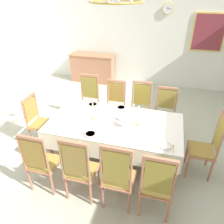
{
  "coord_description": "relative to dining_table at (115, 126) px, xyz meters",
  "views": [
    {
      "loc": [
        0.76,
        -3.27,
        2.82
      ],
      "look_at": [
        -0.06,
        -0.24,
        0.95
      ],
      "focal_mm": 34.22,
      "sensor_mm": 36.0,
      "label": 1
    }
  ],
  "objects": [
    {
      "name": "chair_north_d",
      "position": [
        0.83,
        1.0,
        -0.15
      ],
      "size": [
        0.44,
        0.42,
        1.05
      ],
      "rotation": [
        0.0,
        0.0,
        3.14
      ],
      "color": "#AC684D",
      "rests_on": "ground"
    },
    {
      "name": "bowl_near_left",
      "position": [
        0.88,
        -0.45,
        0.1
      ],
      "size": [
        0.18,
        0.18,
        0.04
      ],
      "color": "silver",
      "rests_on": "tablecloth"
    },
    {
      "name": "chair_head_west",
      "position": [
        -1.54,
        0.0,
        -0.15
      ],
      "size": [
        0.42,
        0.44,
        1.04
      ],
      "rotation": [
        0.0,
        0.0,
        -1.57
      ],
      "color": "#A8644E",
      "rests_on": "ground"
    },
    {
      "name": "chair_south_c",
      "position": [
        0.3,
        -1.0,
        -0.11
      ],
      "size": [
        0.44,
        0.42,
        1.18
      ],
      "color": "#A17148",
      "rests_on": "ground"
    },
    {
      "name": "ground",
      "position": [
        0.0,
        0.27,
        -0.71
      ],
      "size": [
        7.21,
        6.84,
        0.04
      ],
      "primitive_type": "cube",
      "color": "#ABB09C"
    },
    {
      "name": "chair_south_d",
      "position": [
        0.83,
        -1.0,
        -0.12
      ],
      "size": [
        0.44,
        0.42,
        1.14
      ],
      "color": "#9E704F",
      "rests_on": "ground"
    },
    {
      "name": "chair_south_b",
      "position": [
        -0.26,
        -1.0,
        -0.12
      ],
      "size": [
        0.44,
        0.42,
        1.15
      ],
      "color": "#A8674D",
      "rests_on": "ground"
    },
    {
      "name": "candlestick_west",
      "position": [
        -0.4,
        -0.0,
        0.23
      ],
      "size": [
        0.07,
        0.07,
        0.39
      ],
      "color": "gold",
      "rests_on": "tablecloth"
    },
    {
      "name": "chair_north_c",
      "position": [
        0.3,
        1.0,
        -0.13
      ],
      "size": [
        0.44,
        0.42,
        1.11
      ],
      "rotation": [
        0.0,
        0.0,
        3.14
      ],
      "color": "#A1744B",
      "rests_on": "ground"
    },
    {
      "name": "chair_south_a",
      "position": [
        -0.88,
        -1.0,
        -0.14
      ],
      "size": [
        0.44,
        0.42,
        1.1
      ],
      "color": "#AE6E4A",
      "rests_on": "ground"
    },
    {
      "name": "sideboard",
      "position": [
        -1.64,
        3.41,
        -0.24
      ],
      "size": [
        1.44,
        0.48,
        0.9
      ],
      "rotation": [
        0.0,
        0.0,
        3.14
      ],
      "color": "#A76C50",
      "rests_on": "ground"
    },
    {
      "name": "tablecloth",
      "position": [
        0.0,
        0.0,
        -0.01
      ],
      "size": [
        2.3,
        1.2,
        0.34
      ],
      "color": "white",
      "rests_on": "dining_table"
    },
    {
      "name": "chair_north_b",
      "position": [
        -0.26,
        1.0,
        -0.14
      ],
      "size": [
        0.44,
        0.42,
        1.08
      ],
      "rotation": [
        0.0,
        0.0,
        3.14
      ],
      "color": "#9E674D",
      "rests_on": "ground"
    },
    {
      "name": "soup_tureen",
      "position": [
        0.14,
        0.0,
        0.19
      ],
      "size": [
        0.31,
        0.31,
        0.24
      ],
      "color": "silver",
      "rests_on": "tablecloth"
    },
    {
      "name": "chair_north_a",
      "position": [
        -0.88,
        1.0,
        -0.12
      ],
      "size": [
        0.44,
        0.42,
        1.15
      ],
      "rotation": [
        0.0,
        0.0,
        3.14
      ],
      "color": "#B17055",
      "rests_on": "ground"
    },
    {
      "name": "framed_painting",
      "position": [
        1.72,
        3.66,
        1.0
      ],
      "size": [
        0.87,
        0.05,
        1.03
      ],
      "color": "#D1B251"
    },
    {
      "name": "spoon_secondary",
      "position": [
        -0.4,
        -0.44,
        0.08
      ],
      "size": [
        0.03,
        0.18,
        0.01
      ],
      "rotation": [
        0.0,
        0.0,
        -0.07
      ],
      "color": "gold",
      "rests_on": "tablecloth"
    },
    {
      "name": "bowl_near_right",
      "position": [
        -0.28,
        -0.47,
        0.1
      ],
      "size": [
        0.18,
        0.18,
        0.04
      ],
      "color": "silver",
      "rests_on": "tablecloth"
    },
    {
      "name": "dining_table",
      "position": [
        0.0,
        0.0,
        0.0
      ],
      "size": [
        2.28,
        1.18,
        0.76
      ],
      "color": "#A06858",
      "rests_on": "ground"
    },
    {
      "name": "spoon_primary",
      "position": [
        1.0,
        -0.42,
        0.08
      ],
      "size": [
        0.03,
        0.18,
        0.01
      ],
      "rotation": [
        0.0,
        0.0,
        0.04
      ],
      "color": "gold",
      "rests_on": "tablecloth"
    },
    {
      "name": "back_wall",
      "position": [
        0.0,
        3.73,
        0.97
      ],
      "size": [
        7.21,
        0.08,
        3.32
      ],
      "primitive_type": "cube",
      "color": "silver",
      "rests_on": "ground"
    },
    {
      "name": "chair_head_east",
      "position": [
        1.55,
        0.0,
        -0.12
      ],
      "size": [
        0.42,
        0.44,
        1.15
      ],
      "rotation": [
        0.0,
        0.0,
        1.57
      ],
      "color": "#B07048",
      "rests_on": "ground"
    },
    {
      "name": "candlestick_east",
      "position": [
        0.4,
        -0.0,
        0.23
      ],
      "size": [
        0.07,
        0.07,
        0.37
      ],
      "color": "gold",
      "rests_on": "tablecloth"
    },
    {
      "name": "chandelier",
      "position": [
        -0.0,
        -0.0,
        1.95
      ],
      "size": [
        0.73,
        0.73,
        0.66
      ],
      "color": "gold"
    },
    {
      "name": "bowl_far_right",
      "position": [
        -0.57,
        0.46,
        0.1
      ],
      "size": [
        0.19,
        0.19,
        0.04
      ],
      "color": "silver",
      "rests_on": "tablecloth"
    },
    {
      "name": "mounted_clock",
      "position": [
        0.54,
        3.65,
        1.57
      ],
      "size": [
        0.29,
        0.06,
        0.29
      ],
      "color": "#D1B251"
    },
    {
      "name": "bowl_far_left",
      "position": [
        0.0,
        0.47,
        0.1
      ],
      "size": [
        0.17,
        0.17,
        0.04
      ],
      "color": "silver",
      "rests_on": "tablecloth"
    }
  ]
}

